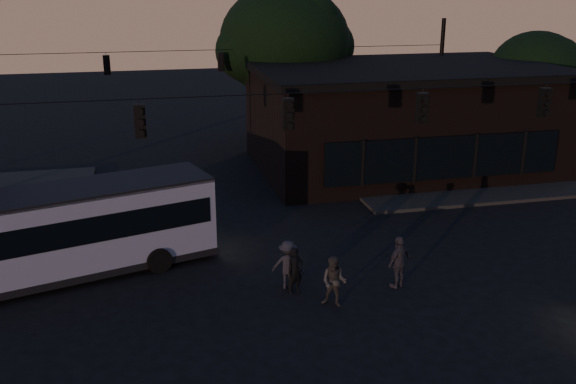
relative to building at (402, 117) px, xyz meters
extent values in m
plane|color=black|center=(-9.00, -15.97, -2.71)|extent=(120.00, 120.00, 0.00)
cube|color=black|center=(3.00, -1.97, -2.63)|extent=(14.00, 10.00, 0.15)
cube|color=black|center=(0.00, 0.03, -0.21)|extent=(15.00, 10.00, 5.00)
cube|color=black|center=(0.00, 0.03, 2.49)|extent=(15.40, 10.40, 0.40)
cube|color=black|center=(0.00, -5.09, -0.91)|extent=(11.50, 0.18, 2.00)
cylinder|color=black|center=(-5.00, 6.03, -0.71)|extent=(0.44, 0.44, 4.00)
ellipsoid|color=black|center=(-5.00, 6.03, 3.49)|extent=(7.60, 7.60, 6.46)
cylinder|color=black|center=(9.00, 2.03, -1.21)|extent=(0.44, 0.44, 3.00)
ellipsoid|color=black|center=(9.00, 2.03, 1.94)|extent=(5.20, 5.20, 4.42)
cylinder|color=black|center=(-9.00, -11.97, 3.49)|extent=(26.00, 0.03, 0.03)
cube|color=black|center=(-13.50, -11.97, 2.84)|extent=(0.34, 0.30, 1.00)
cube|color=black|center=(-9.00, -11.97, 2.84)|extent=(0.34, 0.30, 1.00)
cube|color=black|center=(-4.50, -11.97, 2.84)|extent=(0.34, 0.30, 1.00)
cube|color=black|center=(0.00, -11.97, 2.84)|extent=(0.34, 0.30, 1.00)
cylinder|color=black|center=(4.00, 4.03, 1.04)|extent=(0.24, 0.24, 7.50)
cylinder|color=black|center=(-9.00, 4.03, 3.29)|extent=(26.00, 0.03, 0.03)
cube|color=black|center=(-15.00, 4.03, 2.64)|extent=(0.34, 0.30, 1.00)
cube|color=black|center=(-9.00, 4.03, 2.64)|extent=(0.34, 0.30, 1.00)
cube|color=black|center=(-3.00, 4.03, 2.64)|extent=(0.34, 0.30, 1.00)
cube|color=gray|center=(-16.65, -10.40, -1.00)|extent=(11.01, 5.40, 2.54)
cube|color=black|center=(-16.65, -10.40, -0.75)|extent=(10.61, 5.31, 0.88)
cube|color=black|center=(-16.65, -10.40, 0.28)|extent=(11.01, 5.40, 0.15)
cube|color=black|center=(-16.65, -10.40, -2.37)|extent=(11.12, 5.48, 0.24)
cylinder|color=black|center=(-13.21, -10.66, -2.27)|extent=(0.91, 0.48, 0.88)
cylinder|color=black|center=(-13.90, -8.31, -2.27)|extent=(0.91, 0.48, 0.88)
imported|color=black|center=(-9.06, -13.21, -1.93)|extent=(0.66, 0.54, 1.55)
imported|color=#2F2C2B|center=(-8.11, -14.30, -1.90)|extent=(0.99, 0.94, 1.62)
imported|color=#2E2B34|center=(-5.69, -13.54, -1.83)|extent=(1.11, 0.90, 1.76)
imported|color=black|center=(-9.19, -12.78, -1.90)|extent=(1.20, 0.96, 1.62)
camera|label=1|loc=(-13.48, -31.16, 6.73)|focal=40.00mm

